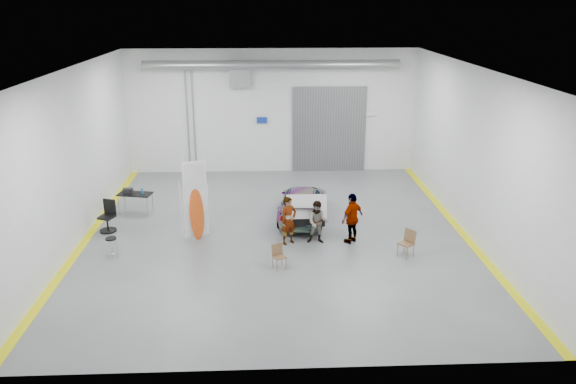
{
  "coord_description": "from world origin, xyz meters",
  "views": [
    {
      "loc": [
        -0.42,
        -19.04,
        8.18
      ],
      "look_at": [
        0.44,
        0.33,
        1.5
      ],
      "focal_mm": 35.0,
      "sensor_mm": 36.0,
      "label": 1
    }
  ],
  "objects_px": {
    "surfboard_display": "(193,207)",
    "person_c": "(352,218)",
    "person_a": "(289,220)",
    "work_table": "(133,193)",
    "office_chair": "(107,218)",
    "sedan_car": "(302,203)",
    "shop_stool": "(112,248)",
    "folding_chair_near": "(279,261)",
    "person_b": "(318,222)",
    "folding_chair_far": "(406,249)"
  },
  "relations": [
    {
      "from": "person_a",
      "to": "work_table",
      "type": "height_order",
      "value": "person_a"
    },
    {
      "from": "surfboard_display",
      "to": "shop_stool",
      "type": "distance_m",
      "value": 3.09
    },
    {
      "from": "person_c",
      "to": "sedan_car",
      "type": "bearing_deg",
      "value": -99.3
    },
    {
      "from": "person_a",
      "to": "office_chair",
      "type": "height_order",
      "value": "person_a"
    },
    {
      "from": "person_b",
      "to": "person_c",
      "type": "bearing_deg",
      "value": 5.78
    },
    {
      "from": "office_chair",
      "to": "shop_stool",
      "type": "bearing_deg",
      "value": -53.71
    },
    {
      "from": "folding_chair_far",
      "to": "shop_stool",
      "type": "height_order",
      "value": "folding_chair_far"
    },
    {
      "from": "folding_chair_far",
      "to": "person_b",
      "type": "bearing_deg",
      "value": -154.21
    },
    {
      "from": "person_b",
      "to": "office_chair",
      "type": "xyz_separation_m",
      "value": [
        -7.68,
        1.44,
        -0.27
      ]
    },
    {
      "from": "shop_stool",
      "to": "person_b",
      "type": "bearing_deg",
      "value": 7.91
    },
    {
      "from": "surfboard_display",
      "to": "person_c",
      "type": "bearing_deg",
      "value": -26.83
    },
    {
      "from": "folding_chair_near",
      "to": "shop_stool",
      "type": "bearing_deg",
      "value": 146.84
    },
    {
      "from": "sedan_car",
      "to": "surfboard_display",
      "type": "relative_size",
      "value": 1.39
    },
    {
      "from": "folding_chair_far",
      "to": "shop_stool",
      "type": "bearing_deg",
      "value": -131.87
    },
    {
      "from": "person_a",
      "to": "surfboard_display",
      "type": "bearing_deg",
      "value": 138.07
    },
    {
      "from": "shop_stool",
      "to": "person_a",
      "type": "bearing_deg",
      "value": 9.26
    },
    {
      "from": "person_c",
      "to": "person_b",
      "type": "bearing_deg",
      "value": -42.24
    },
    {
      "from": "person_b",
      "to": "folding_chair_far",
      "type": "bearing_deg",
      "value": -18.33
    },
    {
      "from": "person_b",
      "to": "folding_chair_near",
      "type": "distance_m",
      "value": 2.44
    },
    {
      "from": "surfboard_display",
      "to": "office_chair",
      "type": "xyz_separation_m",
      "value": [
        -3.31,
        0.93,
        -0.73
      ]
    },
    {
      "from": "sedan_car",
      "to": "person_c",
      "type": "height_order",
      "value": "person_c"
    },
    {
      "from": "shop_stool",
      "to": "folding_chair_near",
      "type": "bearing_deg",
      "value": -9.82
    },
    {
      "from": "person_a",
      "to": "office_chair",
      "type": "distance_m",
      "value": 6.82
    },
    {
      "from": "person_c",
      "to": "surfboard_display",
      "type": "bearing_deg",
      "value": -47.46
    },
    {
      "from": "person_b",
      "to": "folding_chair_far",
      "type": "relative_size",
      "value": 1.68
    },
    {
      "from": "folding_chair_near",
      "to": "person_c",
      "type": "bearing_deg",
      "value": 12.92
    },
    {
      "from": "person_a",
      "to": "shop_stool",
      "type": "relative_size",
      "value": 2.33
    },
    {
      "from": "person_b",
      "to": "shop_stool",
      "type": "distance_m",
      "value": 7.02
    },
    {
      "from": "sedan_car",
      "to": "work_table",
      "type": "xyz_separation_m",
      "value": [
        -6.73,
        0.81,
        0.21
      ]
    },
    {
      "from": "folding_chair_far",
      "to": "person_a",
      "type": "bearing_deg",
      "value": -148.27
    },
    {
      "from": "folding_chair_far",
      "to": "office_chair",
      "type": "bearing_deg",
      "value": -144.51
    },
    {
      "from": "folding_chair_near",
      "to": "person_a",
      "type": "bearing_deg",
      "value": 55.36
    },
    {
      "from": "folding_chair_far",
      "to": "office_chair",
      "type": "height_order",
      "value": "office_chair"
    },
    {
      "from": "sedan_car",
      "to": "person_a",
      "type": "distance_m",
      "value": 2.54
    },
    {
      "from": "sedan_car",
      "to": "surfboard_display",
      "type": "distance_m",
      "value": 4.48
    },
    {
      "from": "person_a",
      "to": "surfboard_display",
      "type": "distance_m",
      "value": 3.4
    },
    {
      "from": "folding_chair_near",
      "to": "office_chair",
      "type": "distance_m",
      "value": 7.12
    },
    {
      "from": "sedan_car",
      "to": "folding_chair_far",
      "type": "height_order",
      "value": "sedan_car"
    },
    {
      "from": "sedan_car",
      "to": "office_chair",
      "type": "bearing_deg",
      "value": 15.74
    },
    {
      "from": "person_c",
      "to": "work_table",
      "type": "relative_size",
      "value": 1.28
    },
    {
      "from": "person_b",
      "to": "shop_stool",
      "type": "relative_size",
      "value": 2.09
    },
    {
      "from": "office_chair",
      "to": "folding_chair_near",
      "type": "bearing_deg",
      "value": -9.13
    },
    {
      "from": "folding_chair_near",
      "to": "shop_stool",
      "type": "height_order",
      "value": "folding_chair_near"
    },
    {
      "from": "folding_chair_far",
      "to": "person_c",
      "type": "bearing_deg",
      "value": -168.06
    },
    {
      "from": "person_b",
      "to": "person_c",
      "type": "relative_size",
      "value": 0.85
    },
    {
      "from": "folding_chair_near",
      "to": "work_table",
      "type": "relative_size",
      "value": 0.55
    },
    {
      "from": "office_chair",
      "to": "sedan_car",
      "type": "bearing_deg",
      "value": 26.85
    },
    {
      "from": "person_c",
      "to": "shop_stool",
      "type": "bearing_deg",
      "value": -35.49
    },
    {
      "from": "folding_chair_far",
      "to": "office_chair",
      "type": "relative_size",
      "value": 0.8
    },
    {
      "from": "surfboard_display",
      "to": "shop_stool",
      "type": "height_order",
      "value": "surfboard_display"
    }
  ]
}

